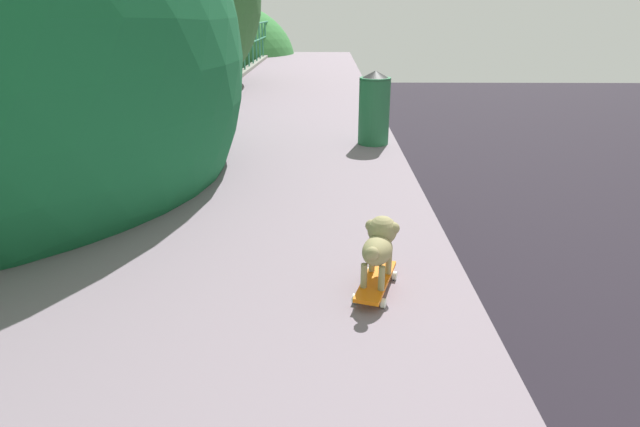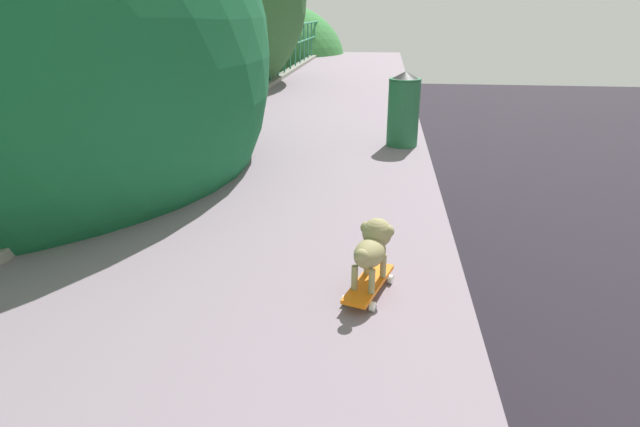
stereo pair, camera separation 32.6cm
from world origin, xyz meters
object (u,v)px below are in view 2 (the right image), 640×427
Objects in this scene: car_black_fifth at (114,305)px; car_silver_sixth at (60,242)px; city_bus at (195,124)px; litter_bin at (404,108)px; toy_skateboard at (369,284)px; small_dog at (373,245)px.

car_black_fifth is 1.01× the size of car_silver_sixth.
litter_bin is at bearing -63.63° from city_bus.
small_dog reaches higher than toy_skateboard.
city_bus is at bearing 116.37° from litter_bin.
car_silver_sixth is 7.29× the size of toy_skateboard.
city_bus is 27.01× the size of small_dog.
small_dog is at bearing -50.83° from car_black_fifth.
small_dog reaches higher than city_bus.
toy_skateboard is at bearing -114.43° from small_dog.
litter_bin is at bearing 85.60° from toy_skateboard.
car_black_fifth reaches higher than car_silver_sixth.
car_black_fifth is at bearing -77.57° from city_bus.
toy_skateboard reaches higher than car_black_fifth.
litter_bin is (0.28, 3.59, 0.38)m from toy_skateboard.
city_bus is 12.50× the size of litter_bin.
car_silver_sixth is 14.90m from litter_bin.
toy_skateboard is 0.24m from small_dog.
toy_skateboard reaches higher than car_silver_sixth.
toy_skateboard is (10.43, -25.18, 4.48)m from city_bus.
car_silver_sixth is at bearing 131.35° from toy_skateboard.
car_black_fifth is 17.35m from city_bus.
city_bus is 20.34× the size of toy_skateboard.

